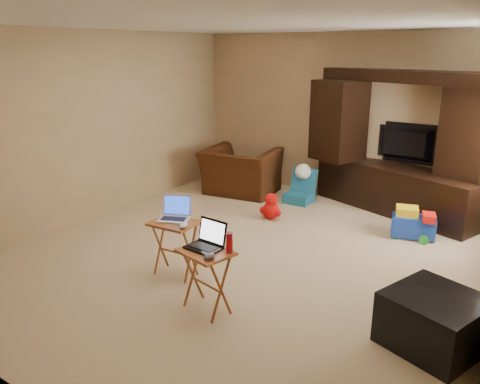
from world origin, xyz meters
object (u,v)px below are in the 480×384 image
Objects in this scene: tray_table_left at (175,249)px; tray_table_right at (206,281)px; television at (404,144)px; laptop_right at (203,236)px; plush_toy at (271,206)px; laptop_left at (173,209)px; child_rocker at (299,186)px; recliner at (241,171)px; mouse_left at (184,225)px; water_bottle at (229,243)px; mouse_right at (209,257)px; ottoman at (434,321)px; push_toy at (414,223)px; entertainment_center at (399,144)px.

tray_table_left reaches higher than tray_table_right.
laptop_right is (-0.65, -3.84, -0.25)m from television.
tray_table_left is at bearing -89.78° from plush_toy.
tray_table_right is 0.92m from laptop_left.
child_rocker is 0.88× the size of tray_table_left.
plush_toy is at bearing 110.33° from laptop_right.
recliner is 3.69× the size of laptop_right.
recliner is at bearing 122.83° from laptop_right.
laptop_left is at bearing 163.67° from tray_table_right.
recliner is 3.59m from tray_table_right.
tray_table_right is (0.71, -3.22, 0.03)m from child_rocker.
mouse_left is 0.73m from water_bottle.
water_bottle reaches higher than mouse_right.
ottoman is 1.98m from laptop_right.
child_rocker is 1.87m from push_toy.
laptop_left is 0.26m from mouse_left.
mouse_right is at bearing -33.60° from mouse_left.
entertainment_center is 3.50m from laptop_left.
recliner reaches higher than push_toy.
laptop_left is (-0.01, -2.82, 0.45)m from child_rocker.
laptop_right is (0.68, -0.38, -0.00)m from laptop_left.
laptop_left is 1.00m from mouse_right.
laptop_left reaches higher than push_toy.
television is 5.66× the size of water_bottle.
entertainment_center is at bearing 93.28° from tray_table_right.
ottoman is 2.58m from laptop_left.
child_rocker is at bearing 29.13° from television.
mouse_right is at bearing -53.41° from laptop_left.
water_bottle is at bearing -163.07° from ottoman.
mouse_left is (-1.11, -3.56, -0.34)m from television.
tray_table_right is 0.36m from mouse_right.
laptop_left is (-0.03, 0.03, 0.41)m from tray_table_left.
entertainment_center is 6.50× the size of plush_toy.
plush_toy is 1.22× the size of laptop_left.
mouse_right is at bearing -77.58° from entertainment_center.
tray_table_right is 4.89× the size of mouse_left.
entertainment_center reaches higher than plush_toy.
tray_table_right reaches higher than child_rocker.
television is 3.71m from laptop_left.
tray_table_right is at bearing 137.46° from mouse_right.
laptop_left is 0.97m from water_bottle.
plush_toy is 3.15× the size of mouse_left.
push_toy is (2.82, -0.39, -0.17)m from recliner.
television is at bearing 48.96° from plush_toy.
tray_table_right is at bearing 110.57° from recliner.
mouse_right is at bearing -107.82° from water_bottle.
child_rocker is at bearing 90.61° from plush_toy.
laptop_left is 1.01× the size of laptop_right.
tray_table_left is at bearing -143.48° from push_toy.
television is 1.73× the size of tray_table_left.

